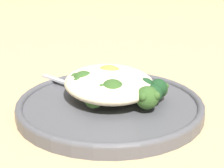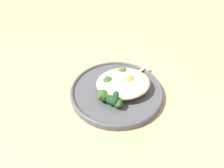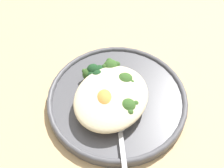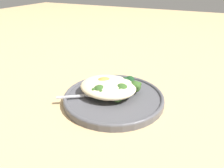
# 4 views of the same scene
# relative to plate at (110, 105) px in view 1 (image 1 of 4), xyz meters

# --- Properties ---
(ground_plane) EXTENTS (4.00, 4.00, 0.00)m
(ground_plane) POSITION_rel_plate_xyz_m (0.01, -0.01, -0.01)
(ground_plane) COLOR tan
(plate) EXTENTS (0.29, 0.29, 0.02)m
(plate) POSITION_rel_plate_xyz_m (0.00, 0.00, 0.00)
(plate) COLOR #4C4C51
(plate) RESTS_ON ground_plane
(quinoa_mound) EXTENTS (0.17, 0.14, 0.04)m
(quinoa_mound) POSITION_rel_plate_xyz_m (-0.02, 0.00, 0.03)
(quinoa_mound) COLOR beige
(quinoa_mound) RESTS_ON plate
(broccoli_stalk_0) EXTENTS (0.04, 0.10, 0.04)m
(broccoli_stalk_0) POSITION_rel_plate_xyz_m (-0.03, -0.03, 0.03)
(broccoli_stalk_0) COLOR #8EB25B
(broccoli_stalk_0) RESTS_ON plate
(broccoli_stalk_1) EXTENTS (0.07, 0.08, 0.03)m
(broccoli_stalk_1) POSITION_rel_plate_xyz_m (0.01, -0.02, 0.02)
(broccoli_stalk_1) COLOR #8EB25B
(broccoli_stalk_1) RESTS_ON plate
(broccoli_stalk_2) EXTENTS (0.08, 0.07, 0.04)m
(broccoli_stalk_2) POSITION_rel_plate_xyz_m (0.02, 0.00, 0.03)
(broccoli_stalk_2) COLOR #8EB25B
(broccoli_stalk_2) RESTS_ON plate
(broccoli_stalk_3) EXTENTS (0.09, 0.05, 0.03)m
(broccoli_stalk_3) POSITION_rel_plate_xyz_m (0.04, 0.04, 0.03)
(broccoli_stalk_3) COLOR #8EB25B
(broccoli_stalk_3) RESTS_ON plate
(broccoli_stalk_4) EXTENTS (0.06, 0.09, 0.03)m
(broccoli_stalk_4) POSITION_rel_plate_xyz_m (0.01, 0.06, 0.02)
(broccoli_stalk_4) COLOR #8EB25B
(broccoli_stalk_4) RESTS_ON plate
(sweet_potato_chunk_0) EXTENTS (0.05, 0.06, 0.03)m
(sweet_potato_chunk_0) POSITION_rel_plate_xyz_m (-0.07, -0.02, 0.03)
(sweet_potato_chunk_0) COLOR orange
(sweet_potato_chunk_0) RESTS_ON plate
(sweet_potato_chunk_1) EXTENTS (0.07, 0.07, 0.04)m
(sweet_potato_chunk_1) POSITION_rel_plate_xyz_m (-0.04, 0.01, 0.03)
(sweet_potato_chunk_1) COLOR orange
(sweet_potato_chunk_1) RESTS_ON plate
(sweet_potato_chunk_2) EXTENTS (0.08, 0.08, 0.03)m
(sweet_potato_chunk_2) POSITION_rel_plate_xyz_m (-0.04, -0.01, 0.03)
(sweet_potato_chunk_2) COLOR orange
(sweet_potato_chunk_2) RESTS_ON plate
(sweet_potato_chunk_3) EXTENTS (0.08, 0.08, 0.03)m
(sweet_potato_chunk_3) POSITION_rel_plate_xyz_m (-0.06, 0.00, 0.03)
(sweet_potato_chunk_3) COLOR orange
(sweet_potato_chunk_3) RESTS_ON plate
(kale_tuft) EXTENTS (0.05, 0.05, 0.03)m
(kale_tuft) POSITION_rel_plate_xyz_m (0.02, 0.06, 0.03)
(kale_tuft) COLOR #193D1E
(kale_tuft) RESTS_ON plate
(spoon) EXTENTS (0.11, 0.08, 0.01)m
(spoon) POSITION_rel_plate_xyz_m (-0.07, -0.04, 0.01)
(spoon) COLOR #B7B7BC
(spoon) RESTS_ON plate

